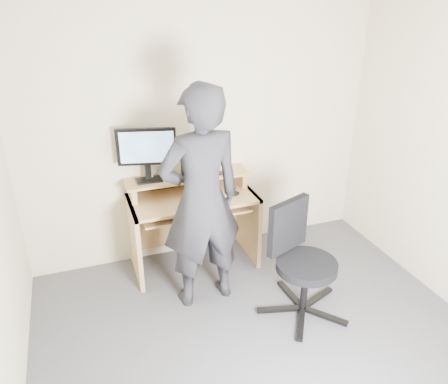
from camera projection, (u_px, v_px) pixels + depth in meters
ground at (274, 362)px, 3.27m from camera, size 3.50×3.50×0.00m
back_wall at (202, 135)px, 4.24m from camera, size 3.50×0.02×2.50m
desk at (191, 212)px, 4.28m from camera, size 1.20×0.60×0.91m
monitor at (147, 150)px, 3.94m from camera, size 0.53×0.16×0.51m
external_drive at (185, 166)px, 4.15m from camera, size 0.08×0.14×0.20m
travel_mug at (188, 168)px, 4.15m from camera, size 0.09×0.09×0.16m
smartphone at (218, 172)px, 4.26m from camera, size 0.10×0.14×0.01m
charger at (179, 178)px, 4.08m from camera, size 0.05×0.04×0.03m
headphones at (159, 176)px, 4.16m from camera, size 0.18×0.18×0.06m
keyboard at (185, 211)px, 4.06m from camera, size 0.46×0.19×0.03m
mouse at (235, 193)px, 4.16m from camera, size 0.11×0.08×0.04m
office_chair at (300, 257)px, 3.61m from camera, size 0.77×0.74×0.96m
person at (201, 201)px, 3.56m from camera, size 0.75×0.53×1.94m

